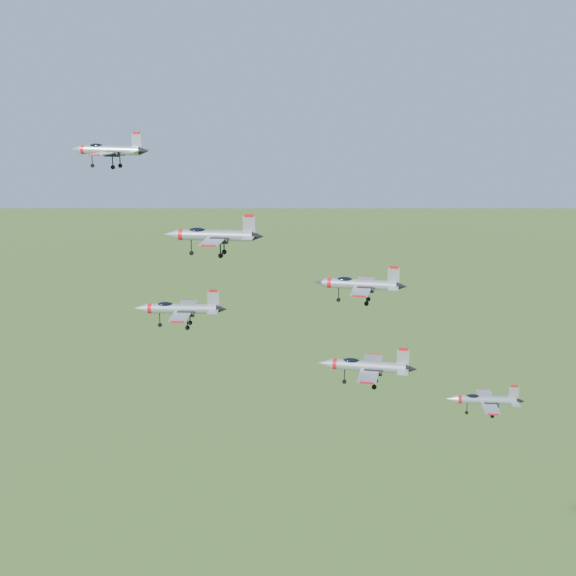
# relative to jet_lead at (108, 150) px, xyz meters

# --- Properties ---
(jet_lead) EXTENTS (12.67, 10.60, 3.39)m
(jet_lead) POSITION_rel_jet_lead_xyz_m (0.00, 0.00, 0.00)
(jet_lead) COLOR #989DA3
(jet_left_high) EXTENTS (13.47, 11.04, 3.62)m
(jet_left_high) POSITION_rel_jet_lead_xyz_m (17.70, -11.57, -10.03)
(jet_left_high) COLOR #989DA3
(jet_right_high) EXTENTS (11.00, 9.12, 2.94)m
(jet_right_high) POSITION_rel_jet_lead_xyz_m (16.72, -26.03, -16.07)
(jet_right_high) COLOR #989DA3
(jet_left_low) EXTENTS (13.70, 11.34, 3.66)m
(jet_left_low) POSITION_rel_jet_lead_xyz_m (36.83, -0.67, -18.87)
(jet_left_low) COLOR #989DA3
(jet_right_low) EXTENTS (12.87, 10.65, 3.44)m
(jet_right_low) POSITION_rel_jet_lead_xyz_m (38.44, -15.88, -25.89)
(jet_right_low) COLOR #989DA3
(jet_trail) EXTENTS (10.43, 8.59, 2.79)m
(jet_trail) POSITION_rel_jet_lead_xyz_m (54.29, -11.21, -31.72)
(jet_trail) COLOR #989DA3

